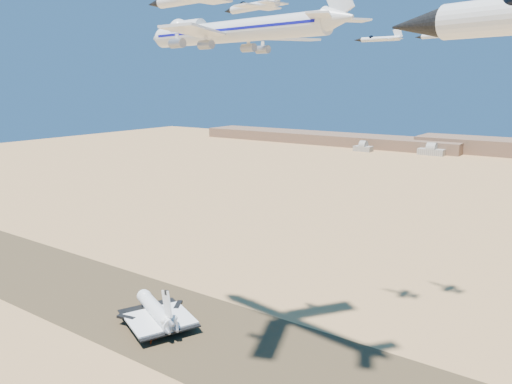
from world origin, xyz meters
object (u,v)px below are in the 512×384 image
Objects in this scene: shuttle at (156,311)px; chase_jet_a at (253,6)px; chase_jet_e at (380,39)px; crew_c at (154,338)px; chase_jet_f at (439,35)px; carrier_747 at (227,32)px; crew_b at (151,342)px; crew_a at (156,338)px.

chase_jet_a is at bearing -6.13° from shuttle.
chase_jet_a is at bearing -83.20° from chase_jet_e.
chase_jet_f is (66.32, 69.24, 98.69)m from crew_c.
carrier_747 reaches higher than crew_c.
carrier_747 reaches higher than crew_b.
chase_jet_e is at bearing 68.92° from carrier_747.
crew_b is at bearing 172.84° from crew_a.
crew_b reaches higher than crew_a.
crew_b is at bearing 168.73° from chase_jet_a.
chase_jet_a is at bearing -76.55° from chase_jet_f.
chase_jet_f is (65.15, 71.64, 98.60)m from crew_b.
crew_c is at bearing -159.07° from carrier_747.
crew_a is at bearing 166.92° from chase_jet_a.
crew_a reaches higher than crew_c.
carrier_747 is at bearing -107.41° from chase_jet_f.
crew_a is at bearing -3.68° from crew_b.
shuttle is 99.87m from carrier_747.
crew_a is 137.09m from chase_jet_f.
shuttle is 21.00× the size of crew_a.
shuttle is 134.88m from chase_jet_f.
chase_jet_a is at bearing 174.19° from crew_c.
chase_jet_f is at bearing 63.11° from shuttle.
crew_b is (0.81, -2.95, 0.02)m from crew_a.
chase_jet_e is at bearing 60.06° from shuttle.
shuttle is 15.27m from crew_b.
crew_a is 120.32m from chase_jet_a.
chase_jet_f is at bearing 103.93° from chase_jet_a.
chase_jet_e is at bearing -67.26° from crew_a.
chase_jet_f reaches higher than crew_c.
crew_a is 0.11× the size of chase_jet_f.
crew_a is 0.11× the size of chase_jet_e.
shuttle is at bearing 20.77° from crew_b.
chase_jet_e is (25.15, 46.38, 0.11)m from carrier_747.
crew_c is at bearing 7.05° from crew_b.
crew_c is 0.11× the size of chase_jet_a.
chase_jet_a reaches higher than crew_b.
chase_jet_f is at bearing 48.63° from chase_jet_e.
shuttle is 119.79m from chase_jet_e.
carrier_747 is at bearing -144.77° from crew_c.
chase_jet_f is (74.61, 60.24, 94.86)m from shuttle.
shuttle is 12.65m from crew_a.
shuttle is 22.87× the size of crew_c.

